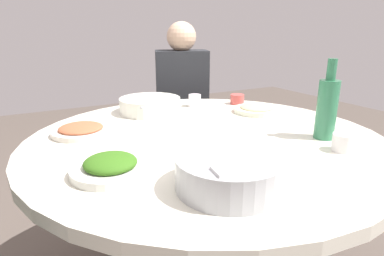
# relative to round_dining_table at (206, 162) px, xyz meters

# --- Properties ---
(round_dining_table) EXTENTS (1.37, 1.37, 0.76)m
(round_dining_table) POSITION_rel_round_dining_table_xyz_m (0.00, 0.00, 0.00)
(round_dining_table) COLOR #99999E
(round_dining_table) RESTS_ON ground
(rice_bowl) EXTENTS (0.28, 0.28, 0.10)m
(rice_bowl) POSITION_rel_round_dining_table_xyz_m (0.17, 0.40, 0.16)
(rice_bowl) COLOR #B2B5BA
(rice_bowl) RESTS_ON round_dining_table
(soup_bowl) EXTENTS (0.30, 0.30, 0.07)m
(soup_bowl) POSITION_rel_round_dining_table_xyz_m (0.06, -0.44, 0.15)
(soup_bowl) COLOR white
(soup_bowl) RESTS_ON round_dining_table
(dish_greens) EXTENTS (0.23, 0.23, 0.06)m
(dish_greens) POSITION_rel_round_dining_table_xyz_m (0.42, 0.16, 0.13)
(dish_greens) COLOR silver
(dish_greens) RESTS_ON round_dining_table
(dish_noodles) EXTENTS (0.22, 0.22, 0.04)m
(dish_noodles) POSITION_rel_round_dining_table_xyz_m (-0.40, -0.19, 0.13)
(dish_noodles) COLOR silver
(dish_noodles) RESTS_ON round_dining_table
(dish_tofu_braise) EXTENTS (0.22, 0.22, 0.04)m
(dish_tofu_braise) POSITION_rel_round_dining_table_xyz_m (0.42, -0.25, 0.13)
(dish_tofu_braise) COLOR silver
(dish_tofu_braise) RESTS_ON round_dining_table
(green_bottle) EXTENTS (0.07, 0.07, 0.30)m
(green_bottle) POSITION_rel_round_dining_table_xyz_m (-0.38, 0.24, 0.23)
(green_bottle) COLOR #337B53
(green_bottle) RESTS_ON round_dining_table
(tea_cup_near) EXTENTS (0.07, 0.07, 0.06)m
(tea_cup_near) POSITION_rel_round_dining_table_xyz_m (-0.20, -0.45, 0.14)
(tea_cup_near) COLOR white
(tea_cup_near) RESTS_ON round_dining_table
(tea_cup_far) EXTENTS (0.07, 0.07, 0.06)m
(tea_cup_far) POSITION_rel_round_dining_table_xyz_m (-0.32, 0.36, 0.14)
(tea_cup_far) COLOR white
(tea_cup_far) RESTS_ON round_dining_table
(tea_cup_side) EXTENTS (0.07, 0.07, 0.05)m
(tea_cup_side) POSITION_rel_round_dining_table_xyz_m (-0.43, -0.39, 0.14)
(tea_cup_side) COLOR #C94D49
(tea_cup_side) RESTS_ON round_dining_table
(stool_for_diner_right) EXTENTS (0.36, 0.36, 0.44)m
(stool_for_diner_right) POSITION_rel_round_dining_table_xyz_m (-0.35, -0.90, -0.43)
(stool_for_diner_right) COLOR brown
(stool_for_diner_right) RESTS_ON ground
(diner_right) EXTENTS (0.42, 0.43, 0.76)m
(diner_right) POSITION_rel_round_dining_table_xyz_m (-0.35, -0.90, 0.11)
(diner_right) COLOR #2D333D
(diner_right) RESTS_ON stool_for_diner_right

